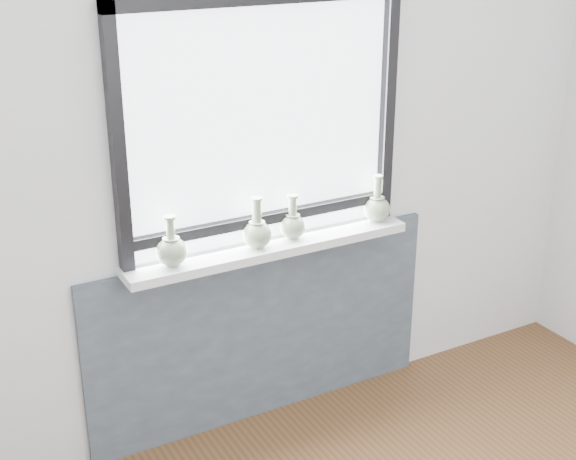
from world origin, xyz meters
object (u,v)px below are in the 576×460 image
vase_a (172,250)px  vase_c (293,224)px  windowsill (270,248)px  vase_b (257,232)px  vase_d (377,207)px

vase_a → vase_c: 0.57m
vase_a → vase_c: vase_a is taller
windowsill → vase_a: vase_a is taller
vase_a → vase_b: bearing=-0.4°
vase_b → vase_d: vase_b is taller
vase_b → vase_c: bearing=5.2°
windowsill → vase_d: (0.56, 0.00, 0.09)m
vase_c → vase_b: bearing=-174.8°
vase_b → vase_c: 0.18m
windowsill → vase_a: size_ratio=6.18×
vase_a → vase_c: (0.57, 0.01, -0.00)m
windowsill → vase_b: (-0.07, -0.01, 0.09)m
vase_c → vase_d: size_ratio=0.91×
vase_b → vase_c: (0.18, 0.02, -0.01)m
vase_b → vase_c: vase_b is taller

